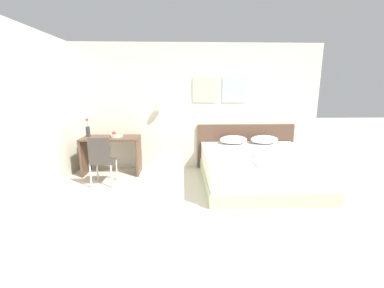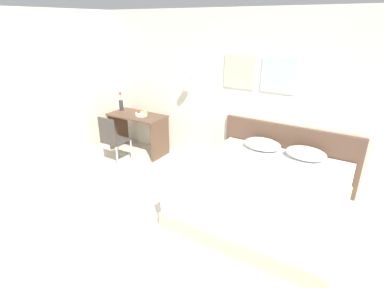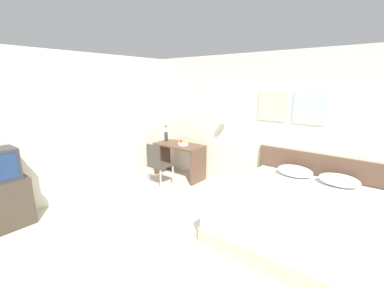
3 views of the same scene
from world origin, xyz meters
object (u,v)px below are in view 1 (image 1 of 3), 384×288
bed (258,169)px  flower_vase (88,130)px  headboard (245,146)px  desk_chair (101,158)px  pillow_right (264,140)px  folded_towel_mid_bed (266,163)px  pillow_left (233,140)px  fruit_bowl (117,135)px  desk (111,149)px  folded_towel_near_foot (264,156)px

bed → flower_vase: flower_vase is taller
headboard → desk_chair: (-2.84, -1.03, 0.04)m
pillow_right → folded_towel_mid_bed: (-0.44, -1.52, -0.06)m
pillow_right → folded_towel_mid_bed: size_ratio=1.81×
bed → headboard: (0.00, 1.03, 0.19)m
pillow_left → fruit_bowl: fruit_bowl is taller
bed → flower_vase: size_ratio=5.35×
bed → fruit_bowl: size_ratio=8.27×
pillow_left → pillow_right: (0.65, 0.00, 0.00)m
pillow_left → desk: (-2.52, -0.06, -0.15)m
bed → headboard: size_ratio=0.95×
folded_towel_near_foot → flower_vase: size_ratio=0.82×
pillow_right → desk: 3.17m
folded_towel_mid_bed → folded_towel_near_foot: bearing=76.1°
fruit_bowl → headboard: bearing=7.0°
desk → flower_vase: bearing=172.4°
folded_towel_near_foot → desk: bearing=160.4°
folded_towel_mid_bed → fruit_bowl: fruit_bowl is taller
desk → flower_vase: 0.60m
desk → fruit_bowl: fruit_bowl is taller
folded_towel_near_foot → desk_chair: size_ratio=0.34×
headboard → pillow_right: (0.33, -0.27, 0.20)m
pillow_right → fruit_bowl: 3.05m
pillow_right → fruit_bowl: fruit_bowl is taller
pillow_left → flower_vase: bearing=179.9°
bed → headboard: headboard is taller
bed → fruit_bowl: fruit_bowl is taller
pillow_right → pillow_left: bearing=180.0°
headboard → flower_vase: flower_vase is taller
folded_towel_mid_bed → flower_vase: 3.55m
pillow_left → flower_vase: size_ratio=1.53×
bed → pillow_right: (0.33, 0.76, 0.39)m
folded_towel_mid_bed → fruit_bowl: 2.98m
headboard → desk_chair: size_ratio=2.33×
headboard → desk: (-2.84, -0.33, 0.05)m
bed → folded_towel_near_foot: bearing=-91.1°
pillow_left → folded_towel_mid_bed: pillow_left is taller
flower_vase → folded_towel_near_foot: bearing=-18.0°
fruit_bowl → pillow_right: bearing=1.2°
pillow_right → desk: same height
desk_chair → headboard: bearing=19.9°
folded_towel_mid_bed → desk_chair: 2.82m
bed → folded_towel_near_foot: folded_towel_near_foot is taller
headboard → flower_vase: (-3.31, -0.26, 0.42)m
headboard → pillow_left: bearing=-140.6°
desk_chair → folded_towel_mid_bed: bearing=-15.6°
folded_towel_near_foot → fruit_bowl: size_ratio=1.26×
folded_towel_mid_bed → desk_chair: size_ratio=0.35×
desk_chair → flower_vase: bearing=121.8°
folded_towel_mid_bed → fruit_bowl: size_ratio=1.30×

